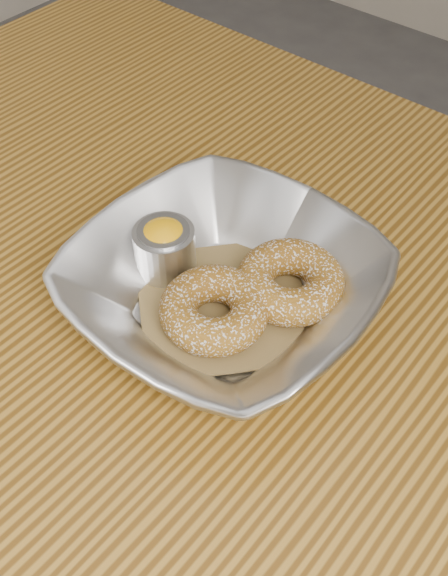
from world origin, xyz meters
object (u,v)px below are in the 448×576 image
Objects in this scene: donut_front at (214,310)px; donut_back at (290,281)px; ramekin at (165,247)px; table at (243,387)px; serving_bowl at (224,287)px.

donut_back is at bearing 65.69° from donut_front.
ramekin is at bearing 163.77° from donut_front.
table is 21.84× the size of ramekin.
ramekin is (-0.07, 0.00, 0.00)m from serving_bowl.
ramekin reaches higher than donut_back.
serving_bowl is 2.75× the size of donut_front.
serving_bowl is 0.06m from donut_back.
donut_back reaches higher than table.
donut_front is (-0.03, -0.07, -0.00)m from donut_back.
table is 0.13m from donut_back.
donut_front is 1.67× the size of ramekin.
donut_front is 0.08m from ramekin.
table is at bearing -108.26° from donut_back.
serving_bowl is 0.02m from donut_front.
donut_front is at bearing -71.78° from serving_bowl.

